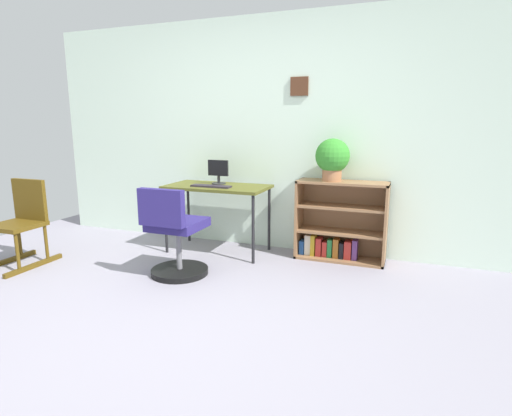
{
  "coord_description": "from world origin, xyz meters",
  "views": [
    {
      "loc": [
        1.55,
        -2.11,
        1.36
      ],
      "look_at": [
        0.22,
        1.38,
        0.59
      ],
      "focal_mm": 28.87,
      "sensor_mm": 36.0,
      "label": 1
    }
  ],
  "objects_px": {
    "rocking_chair": "(22,221)",
    "potted_plant_on_shelf": "(332,158)",
    "office_chair": "(175,238)",
    "keyboard": "(211,186)",
    "desk": "(217,191)",
    "bookshelf_low": "(340,224)",
    "monitor": "(218,172)"
  },
  "relations": [
    {
      "from": "rocking_chair",
      "to": "potted_plant_on_shelf",
      "type": "relative_size",
      "value": 1.99
    },
    {
      "from": "office_chair",
      "to": "rocking_chair",
      "type": "distance_m",
      "value": 1.59
    },
    {
      "from": "office_chair",
      "to": "keyboard",
      "type": "bearing_deg",
      "value": 88.56
    },
    {
      "from": "desk",
      "to": "potted_plant_on_shelf",
      "type": "height_order",
      "value": "potted_plant_on_shelf"
    },
    {
      "from": "office_chair",
      "to": "rocking_chair",
      "type": "bearing_deg",
      "value": -171.84
    },
    {
      "from": "desk",
      "to": "bookshelf_low",
      "type": "xyz_separation_m",
      "value": [
        1.25,
        0.22,
        -0.3
      ]
    },
    {
      "from": "rocking_chair",
      "to": "desk",
      "type": "bearing_deg",
      "value": 32.85
    },
    {
      "from": "monitor",
      "to": "office_chair",
      "type": "relative_size",
      "value": 0.31
    },
    {
      "from": "office_chair",
      "to": "rocking_chair",
      "type": "height_order",
      "value": "office_chair"
    },
    {
      "from": "office_chair",
      "to": "potted_plant_on_shelf",
      "type": "height_order",
      "value": "potted_plant_on_shelf"
    },
    {
      "from": "potted_plant_on_shelf",
      "to": "rocking_chair",
      "type": "bearing_deg",
      "value": -156.65
    },
    {
      "from": "desk",
      "to": "rocking_chair",
      "type": "bearing_deg",
      "value": -147.15
    },
    {
      "from": "keyboard",
      "to": "bookshelf_low",
      "type": "height_order",
      "value": "bookshelf_low"
    },
    {
      "from": "keyboard",
      "to": "office_chair",
      "type": "height_order",
      "value": "office_chair"
    },
    {
      "from": "desk",
      "to": "keyboard",
      "type": "bearing_deg",
      "value": -96.39
    },
    {
      "from": "monitor",
      "to": "rocking_chair",
      "type": "bearing_deg",
      "value": -144.12
    },
    {
      "from": "monitor",
      "to": "potted_plant_on_shelf",
      "type": "height_order",
      "value": "potted_plant_on_shelf"
    },
    {
      "from": "monitor",
      "to": "rocking_chair",
      "type": "distance_m",
      "value": 1.98
    },
    {
      "from": "monitor",
      "to": "bookshelf_low",
      "type": "distance_m",
      "value": 1.38
    },
    {
      "from": "desk",
      "to": "bookshelf_low",
      "type": "relative_size",
      "value": 1.21
    },
    {
      "from": "rocking_chair",
      "to": "monitor",
      "type": "bearing_deg",
      "value": 35.88
    },
    {
      "from": "desk",
      "to": "potted_plant_on_shelf",
      "type": "distance_m",
      "value": 1.24
    },
    {
      "from": "desk",
      "to": "rocking_chair",
      "type": "height_order",
      "value": "rocking_chair"
    },
    {
      "from": "keyboard",
      "to": "office_chair",
      "type": "bearing_deg",
      "value": -91.44
    },
    {
      "from": "office_chair",
      "to": "potted_plant_on_shelf",
      "type": "distance_m",
      "value": 1.68
    },
    {
      "from": "bookshelf_low",
      "to": "potted_plant_on_shelf",
      "type": "height_order",
      "value": "potted_plant_on_shelf"
    },
    {
      "from": "rocking_chair",
      "to": "bookshelf_low",
      "type": "xyz_separation_m",
      "value": [
        2.85,
        1.25,
        -0.07
      ]
    },
    {
      "from": "potted_plant_on_shelf",
      "to": "keyboard",
      "type": "bearing_deg",
      "value": -166.65
    },
    {
      "from": "desk",
      "to": "rocking_chair",
      "type": "xyz_separation_m",
      "value": [
        -1.6,
        -1.03,
        -0.23
      ]
    },
    {
      "from": "desk",
      "to": "bookshelf_low",
      "type": "bearing_deg",
      "value": 9.85
    },
    {
      "from": "keyboard",
      "to": "potted_plant_on_shelf",
      "type": "distance_m",
      "value": 1.25
    },
    {
      "from": "office_chair",
      "to": "bookshelf_low",
      "type": "bearing_deg",
      "value": 38.59
    }
  ]
}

